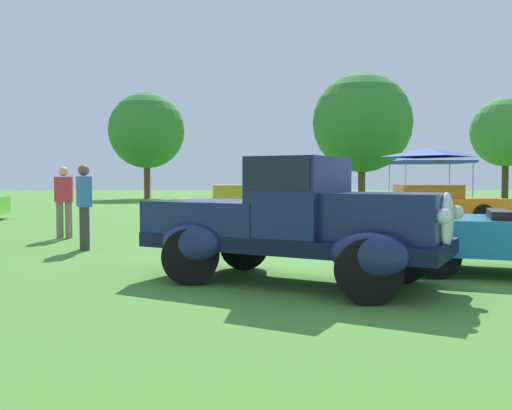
{
  "coord_description": "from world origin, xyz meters",
  "views": [
    {
      "loc": [
        -0.92,
        -7.94,
        1.42
      ],
      "look_at": [
        -0.97,
        1.46,
        0.97
      ],
      "focal_mm": 38.96,
      "sensor_mm": 36.0,
      "label": 1
    }
  ],
  "objects_px": {
    "canopy_tent_left_field": "(432,155)",
    "feature_pickup_truck": "(297,220)",
    "spectator_between_cars": "(67,200)",
    "show_car_yellow": "(251,205)",
    "show_car_orange": "(435,204)",
    "spectator_by_row": "(87,204)"
  },
  "relations": [
    {
      "from": "feature_pickup_truck",
      "to": "spectator_between_cars",
      "type": "distance_m",
      "value": 7.6
    },
    {
      "from": "show_car_orange",
      "to": "canopy_tent_left_field",
      "type": "relative_size",
      "value": 1.42
    },
    {
      "from": "feature_pickup_truck",
      "to": "spectator_between_cars",
      "type": "relative_size",
      "value": 2.53
    },
    {
      "from": "spectator_by_row",
      "to": "canopy_tent_left_field",
      "type": "height_order",
      "value": "canopy_tent_left_field"
    },
    {
      "from": "show_car_orange",
      "to": "spectator_by_row",
      "type": "height_order",
      "value": "spectator_by_row"
    },
    {
      "from": "show_car_yellow",
      "to": "canopy_tent_left_field",
      "type": "xyz_separation_m",
      "value": [
        7.58,
        6.5,
        1.82
      ]
    },
    {
      "from": "show_car_yellow",
      "to": "canopy_tent_left_field",
      "type": "relative_size",
      "value": 1.5
    },
    {
      "from": "show_car_yellow",
      "to": "spectator_between_cars",
      "type": "height_order",
      "value": "spectator_between_cars"
    },
    {
      "from": "spectator_by_row",
      "to": "canopy_tent_left_field",
      "type": "bearing_deg",
      "value": 49.49
    },
    {
      "from": "feature_pickup_truck",
      "to": "show_car_yellow",
      "type": "distance_m",
      "value": 9.67
    },
    {
      "from": "spectator_by_row",
      "to": "show_car_orange",
      "type": "bearing_deg",
      "value": 35.93
    },
    {
      "from": "spectator_between_cars",
      "to": "canopy_tent_left_field",
      "type": "bearing_deg",
      "value": 41.36
    },
    {
      "from": "show_car_yellow",
      "to": "show_car_orange",
      "type": "relative_size",
      "value": 1.06
    },
    {
      "from": "show_car_yellow",
      "to": "show_car_orange",
      "type": "distance_m",
      "value": 5.81
    },
    {
      "from": "canopy_tent_left_field",
      "to": "feature_pickup_truck",
      "type": "bearing_deg",
      "value": -112.93
    },
    {
      "from": "spectator_by_row",
      "to": "canopy_tent_left_field",
      "type": "distance_m",
      "value": 16.63
    },
    {
      "from": "canopy_tent_left_field",
      "to": "spectator_by_row",
      "type": "bearing_deg",
      "value": -130.51
    },
    {
      "from": "show_car_yellow",
      "to": "spectator_by_row",
      "type": "height_order",
      "value": "spectator_by_row"
    },
    {
      "from": "feature_pickup_truck",
      "to": "canopy_tent_left_field",
      "type": "bearing_deg",
      "value": 67.07
    },
    {
      "from": "feature_pickup_truck",
      "to": "show_car_orange",
      "type": "bearing_deg",
      "value": 63.35
    },
    {
      "from": "spectator_by_row",
      "to": "feature_pickup_truck",
      "type": "bearing_deg",
      "value": -42.08
    },
    {
      "from": "spectator_between_cars",
      "to": "spectator_by_row",
      "type": "distance_m",
      "value": 2.4
    }
  ]
}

